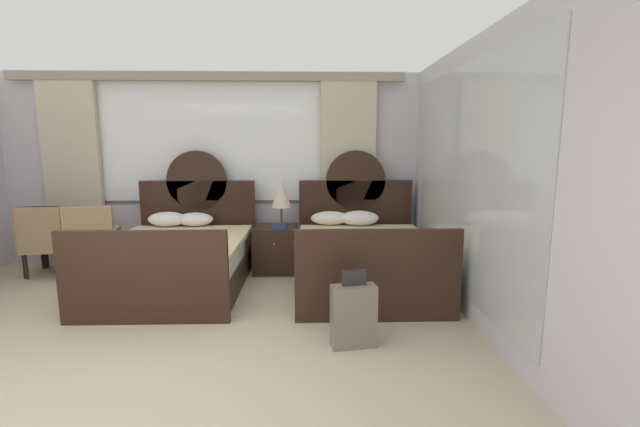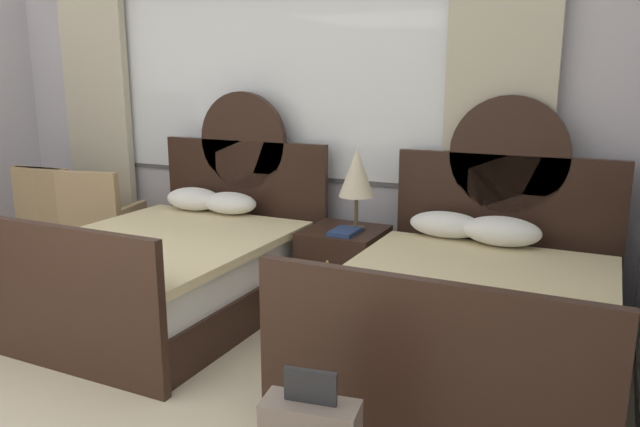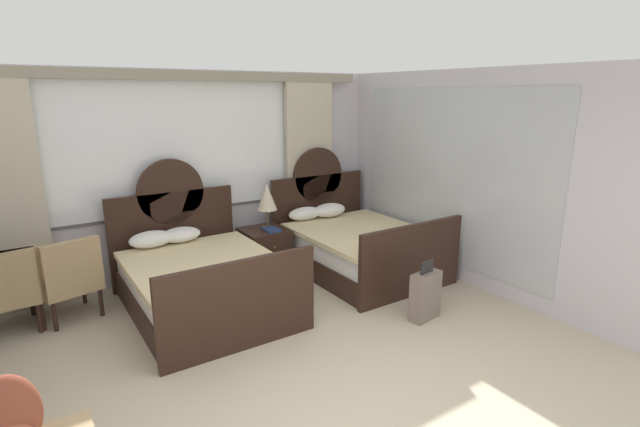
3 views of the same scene
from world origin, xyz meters
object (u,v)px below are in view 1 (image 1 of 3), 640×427
at_px(armchair_by_window_left, 93,238).
at_px(armchair_by_window_centre, 48,238).
at_px(suitcase_on_floor, 353,316).
at_px(bed_near_mirror, 363,257).
at_px(bed_near_window, 179,258).
at_px(book_on_nightstand, 279,227).
at_px(armchair_by_window_right, 49,238).
at_px(nightstand_between_beds, 276,249).
at_px(table_lamp_on_nightstand, 281,194).

height_order(armchair_by_window_left, armchair_by_window_centre, same).
xyz_separation_m(armchair_by_window_centre, suitcase_on_floor, (3.78, -2.12, -0.22)).
bearing_deg(bed_near_mirror, bed_near_window, -179.99).
distance_m(book_on_nightstand, suitcase_on_floor, 2.27).
distance_m(armchair_by_window_right, suitcase_on_floor, 4.33).
height_order(bed_near_window, suitcase_on_floor, bed_near_window).
distance_m(armchair_by_window_left, armchair_by_window_centre, 0.57).
bearing_deg(bed_near_mirror, nightstand_between_beds, 150.50).
distance_m(armchair_by_window_left, armchair_by_window_right, 0.56).
distance_m(bed_near_window, armchair_by_window_right, 1.91).
relative_size(nightstand_between_beds, armchair_by_window_centre, 0.66).
relative_size(bed_near_window, armchair_by_window_centre, 2.28).
bearing_deg(bed_near_mirror, armchair_by_window_right, 172.57).
bearing_deg(nightstand_between_beds, armchair_by_window_left, -177.70).
height_order(bed_near_window, nightstand_between_beds, bed_near_window).
xyz_separation_m(table_lamp_on_nightstand, book_on_nightstand, (-0.03, -0.15, -0.41)).
relative_size(table_lamp_on_nightstand, suitcase_on_floor, 0.92).
bearing_deg(armchair_by_window_centre, table_lamp_on_nightstand, 2.57).
bearing_deg(bed_near_mirror, table_lamp_on_nightstand, 147.08).
bearing_deg(suitcase_on_floor, bed_near_mirror, 79.92).
bearing_deg(armchair_by_window_left, armchair_by_window_right, -179.86).
relative_size(table_lamp_on_nightstand, armchair_by_window_left, 0.66).
bearing_deg(bed_near_window, table_lamp_on_nightstand, 29.05).
distance_m(bed_near_window, nightstand_between_beds, 1.28).
bearing_deg(armchair_by_window_left, nightstand_between_beds, 2.30).
bearing_deg(armchair_by_window_left, table_lamp_on_nightstand, 3.11).
relative_size(nightstand_between_beds, armchair_by_window_left, 0.66).
bearing_deg(armchair_by_window_left, suitcase_on_floor, -33.43).
bearing_deg(nightstand_between_beds, bed_near_window, -150.70).
xyz_separation_m(table_lamp_on_nightstand, armchair_by_window_centre, (-3.04, -0.14, -0.55)).
relative_size(armchair_by_window_centre, armchair_by_window_right, 1.00).
bearing_deg(armchair_by_window_centre, bed_near_window, -16.00).
bearing_deg(armchair_by_window_centre, book_on_nightstand, -0.33).
bearing_deg(bed_near_window, bed_near_mirror, 0.01).
height_order(nightstand_between_beds, suitcase_on_floor, suitcase_on_floor).
height_order(bed_near_window, armchair_by_window_left, bed_near_window).
distance_m(bed_near_mirror, nightstand_between_beds, 1.27).
xyz_separation_m(table_lamp_on_nightstand, armchair_by_window_right, (-3.03, -0.14, -0.55)).
height_order(table_lamp_on_nightstand, book_on_nightstand, table_lamp_on_nightstand).
height_order(table_lamp_on_nightstand, armchair_by_window_centre, table_lamp_on_nightstand).
bearing_deg(table_lamp_on_nightstand, armchair_by_window_right, -177.44).
bearing_deg(table_lamp_on_nightstand, bed_near_mirror, -32.92).
bearing_deg(armchair_by_window_right, armchair_by_window_left, 0.14).
distance_m(table_lamp_on_nightstand, armchair_by_window_left, 2.53).
height_order(bed_near_mirror, suitcase_on_floor, bed_near_mirror).
bearing_deg(armchair_by_window_right, bed_near_window, -16.12).
distance_m(bed_near_mirror, armchair_by_window_left, 3.54).
distance_m(table_lamp_on_nightstand, book_on_nightstand, 0.44).
distance_m(bed_near_window, bed_near_mirror, 2.22).
bearing_deg(armchair_by_window_centre, suitcase_on_floor, -29.25).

